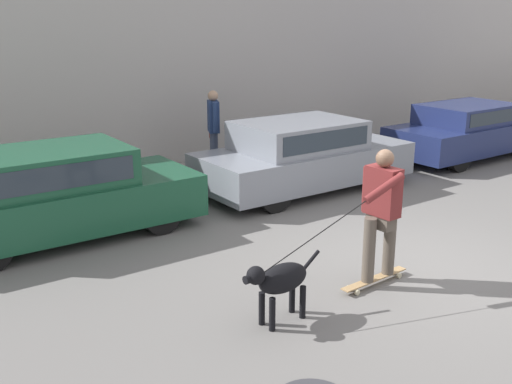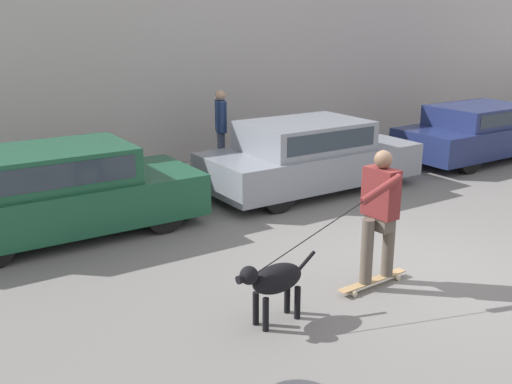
{
  "view_description": "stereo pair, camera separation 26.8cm",
  "coord_description": "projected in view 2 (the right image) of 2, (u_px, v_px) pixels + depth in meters",
  "views": [
    {
      "loc": [
        -5.82,
        -4.94,
        3.26
      ],
      "look_at": [
        -1.55,
        1.51,
        0.95
      ],
      "focal_mm": 42.0,
      "sensor_mm": 36.0,
      "label": 1
    },
    {
      "loc": [
        -5.6,
        -5.09,
        3.26
      ],
      "look_at": [
        -1.55,
        1.51,
        0.95
      ],
      "focal_mm": 42.0,
      "sensor_mm": 36.0,
      "label": 2
    }
  ],
  "objects": [
    {
      "name": "back_wall",
      "position": [
        188.0,
        73.0,
        12.9
      ],
      "size": [
        32.0,
        0.3,
        4.08
      ],
      "color": "#B2ADA8",
      "rests_on": "ground_plane"
    },
    {
      "name": "parked_car_1",
      "position": [
        309.0,
        157.0,
        11.34
      ],
      "size": [
        4.24,
        1.92,
        1.35
      ],
      "rotation": [
        0.0,
        0.0,
        0.03
      ],
      "color": "black",
      "rests_on": "ground_plane"
    },
    {
      "name": "pedestrian_with_bag",
      "position": [
        221.0,
        127.0,
        12.14
      ],
      "size": [
        0.36,
        0.65,
        1.69
      ],
      "rotation": [
        0.0,
        0.0,
        -0.39
      ],
      "color": "#3D4760",
      "rests_on": "sidewalk_curb"
    },
    {
      "name": "sidewalk_curb",
      "position": [
        214.0,
        173.0,
        12.55
      ],
      "size": [
        30.0,
        1.91,
        0.11
      ],
      "color": "gray",
      "rests_on": "ground_plane"
    },
    {
      "name": "dog",
      "position": [
        274.0,
        281.0,
        6.45
      ],
      "size": [
        1.07,
        0.38,
        0.76
      ],
      "rotation": [
        0.0,
        0.0,
        3.24
      ],
      "color": "black",
      "rests_on": "ground_plane"
    },
    {
      "name": "skateboarder",
      "position": [
        379.0,
        211.0,
        7.21
      ],
      "size": [
        2.44,
        0.62,
        1.73
      ],
      "rotation": [
        0.0,
        0.0,
        3.22
      ],
      "color": "beige",
      "rests_on": "ground_plane"
    },
    {
      "name": "ground_plane",
      "position": [
        415.0,
        271.0,
        7.89
      ],
      "size": [
        36.0,
        36.0,
        0.0
      ],
      "primitive_type": "plane",
      "color": "slate"
    },
    {
      "name": "parked_car_0",
      "position": [
        64.0,
        193.0,
        9.04
      ],
      "size": [
        4.08,
        1.81,
        1.37
      ],
      "rotation": [
        0.0,
        0.0,
        0.02
      ],
      "color": "black",
      "rests_on": "ground_plane"
    },
    {
      "name": "parked_car_2",
      "position": [
        481.0,
        132.0,
        13.82
      ],
      "size": [
        4.34,
        1.81,
        1.28
      ],
      "rotation": [
        0.0,
        0.0,
        0.03
      ],
      "color": "black",
      "rests_on": "ground_plane"
    }
  ]
}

